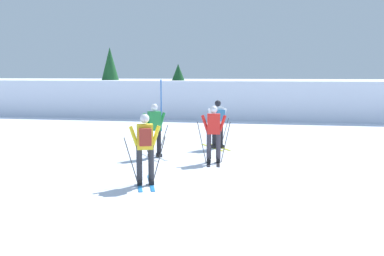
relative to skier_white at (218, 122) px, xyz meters
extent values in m
plane|color=silver|center=(1.74, -5.07, -0.96)|extent=(120.00, 120.00, 0.00)
cube|color=silver|center=(1.74, 13.90, 0.15)|extent=(80.00, 9.57, 2.21)
cube|color=gold|center=(-0.21, 0.06, -0.95)|extent=(0.99, 1.36, 0.02)
cube|color=gold|center=(0.02, 0.22, -0.95)|extent=(0.99, 1.36, 0.02)
cube|color=black|center=(-0.13, -0.06, -0.89)|extent=(0.25, 0.28, 0.10)
cube|color=black|center=(0.10, 0.10, -0.89)|extent=(0.25, 0.28, 0.10)
cylinder|color=black|center=(-0.13, -0.06, -0.41)|extent=(0.14, 0.14, 0.85)
cylinder|color=black|center=(0.10, 0.10, -0.41)|extent=(0.14, 0.14, 0.85)
cube|color=white|center=(-0.01, 0.02, 0.21)|extent=(0.45, 0.41, 0.60)
cylinder|color=white|center=(-0.23, -0.11, 0.20)|extent=(0.26, 0.22, 0.55)
cylinder|color=white|center=(0.18, 0.18, 0.20)|extent=(0.26, 0.22, 0.55)
sphere|color=black|center=(-0.01, 0.02, 0.64)|extent=(0.22, 0.22, 0.22)
cylinder|color=#38383D|center=(-0.35, -0.09, -0.44)|extent=(0.28, 0.21, 1.05)
cylinder|color=#38383D|center=(0.21, 0.29, -0.44)|extent=(0.28, 0.21, 1.05)
cube|color=teal|center=(0.11, -0.15, 0.23)|extent=(0.33, 0.31, 0.40)
cube|color=black|center=(0.04, -2.43, -0.95)|extent=(0.30, 1.60, 0.02)
cube|color=black|center=(0.32, -2.40, -0.95)|extent=(0.30, 1.60, 0.02)
cube|color=black|center=(0.06, -2.58, -0.89)|extent=(0.15, 0.27, 0.10)
cube|color=black|center=(0.34, -2.54, -0.89)|extent=(0.15, 0.27, 0.10)
cylinder|color=#38333D|center=(0.06, -2.58, -0.41)|extent=(0.14, 0.14, 0.85)
cylinder|color=#38333D|center=(0.34, -2.54, -0.41)|extent=(0.14, 0.14, 0.85)
cube|color=red|center=(0.20, -2.56, 0.21)|extent=(0.41, 0.29, 0.60)
cylinder|color=red|center=(-0.05, -2.58, 0.20)|extent=(0.27, 0.12, 0.55)
cylinder|color=red|center=(0.44, -2.51, 0.20)|extent=(0.27, 0.12, 0.55)
sphere|color=silver|center=(0.20, -2.56, 0.64)|extent=(0.22, 0.22, 0.22)
cylinder|color=#38383D|center=(-0.17, -2.51, -0.35)|extent=(0.29, 0.06, 1.22)
cylinder|color=#38383D|center=(0.54, -2.42, -0.35)|extent=(0.29, 0.06, 1.22)
cube|color=silver|center=(-1.94, -2.06, -0.95)|extent=(1.00, 1.36, 0.02)
cube|color=silver|center=(-1.71, -1.90, -0.95)|extent=(1.00, 1.36, 0.02)
cube|color=black|center=(-1.86, -2.18, -0.89)|extent=(0.25, 0.28, 0.10)
cube|color=black|center=(-1.63, -2.02, -0.89)|extent=(0.25, 0.28, 0.10)
cylinder|color=black|center=(-1.86, -2.18, -0.41)|extent=(0.14, 0.14, 0.85)
cylinder|color=black|center=(-1.63, -2.02, -0.41)|extent=(0.14, 0.14, 0.85)
cube|color=#23843D|center=(-1.74, -2.10, 0.21)|extent=(0.45, 0.42, 0.60)
cylinder|color=#23843D|center=(-1.96, -2.23, 0.20)|extent=(0.26, 0.22, 0.55)
cylinder|color=#23843D|center=(-1.55, -1.94, 0.20)|extent=(0.26, 0.22, 0.55)
sphere|color=silver|center=(-1.74, -2.10, 0.64)|extent=(0.22, 0.22, 0.22)
cylinder|color=#38383D|center=(-2.05, -2.20, -0.45)|extent=(0.32, 0.24, 1.01)
cylinder|color=#38383D|center=(-1.55, -1.84, -0.45)|extent=(0.32, 0.24, 1.01)
cube|color=#237AC6|center=(-1.22, -5.37, -0.95)|extent=(0.62, 1.54, 0.02)
cube|color=#237AC6|center=(-0.96, -5.28, -0.95)|extent=(0.62, 1.54, 0.02)
cube|color=black|center=(-1.18, -5.52, -0.89)|extent=(0.20, 0.29, 0.10)
cube|color=black|center=(-0.91, -5.42, -0.89)|extent=(0.20, 0.29, 0.10)
cylinder|color=#2D2D33|center=(-1.18, -5.52, -0.41)|extent=(0.14, 0.14, 0.85)
cylinder|color=#2D2D33|center=(-0.91, -5.42, -0.41)|extent=(0.14, 0.14, 0.85)
cube|color=yellow|center=(-1.04, -5.47, 0.21)|extent=(0.44, 0.35, 0.60)
cylinder|color=yellow|center=(-1.29, -5.53, 0.20)|extent=(0.27, 0.17, 0.55)
cylinder|color=yellow|center=(-0.81, -5.37, 0.20)|extent=(0.27, 0.17, 0.55)
sphere|color=silver|center=(-1.04, -5.47, 0.64)|extent=(0.22, 0.22, 0.22)
cylinder|color=#38383D|center=(-1.39, -5.49, -0.38)|extent=(0.33, 0.14, 1.15)
cylinder|color=#38383D|center=(-0.76, -5.26, -0.38)|extent=(0.33, 0.14, 1.15)
cube|color=maroon|center=(-0.97, -5.67, 0.23)|extent=(0.32, 0.26, 0.40)
cylinder|color=#1E56AD|center=(-3.15, 4.11, 0.23)|extent=(0.05, 0.05, 2.37)
cylinder|color=#513823|center=(-3.89, 11.14, -0.60)|extent=(0.26, 0.26, 0.70)
cone|color=#14421E|center=(-3.89, 11.14, 1.00)|extent=(1.95, 1.95, 2.52)
cylinder|color=#513823|center=(-8.55, 11.82, -0.53)|extent=(0.17, 0.17, 0.85)
cone|color=#194C23|center=(-8.55, 11.82, 1.63)|extent=(1.82, 1.82, 3.46)
camera|label=1|loc=(1.95, -15.37, 1.71)|focal=41.14mm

